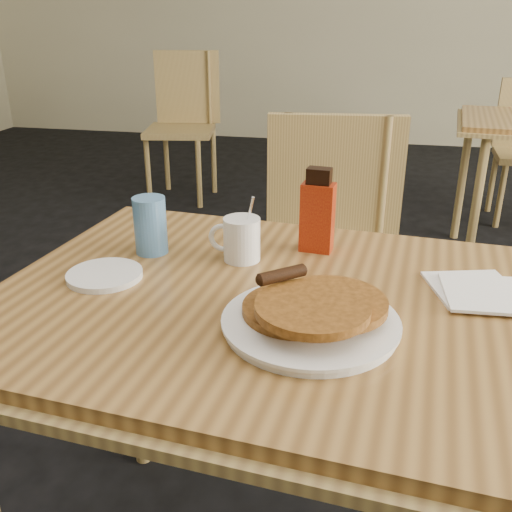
{
  "coord_description": "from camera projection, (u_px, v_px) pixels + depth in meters",
  "views": [
    {
      "loc": [
        0.16,
        -0.94,
        1.23
      ],
      "look_at": [
        -0.05,
        0.03,
        0.81
      ],
      "focal_mm": 40.0,
      "sensor_mm": 36.0,
      "label": 1
    }
  ],
  "objects": [
    {
      "name": "syrup_bottle",
      "position": [
        318.0,
        213.0,
        1.22
      ],
      "size": [
        0.07,
        0.05,
        0.18
      ],
      "rotation": [
        0.0,
        0.0,
        -0.11
      ],
      "color": "maroon",
      "rests_on": "main_table"
    },
    {
      "name": "blue_tumbler",
      "position": [
        150.0,
        225.0,
        1.22
      ],
      "size": [
        0.09,
        0.09,
        0.12
      ],
      "primitive_type": "cylinder",
      "rotation": [
        0.0,
        0.0,
        0.24
      ],
      "color": "#5085BD",
      "rests_on": "main_table"
    },
    {
      "name": "pancake_plate",
      "position": [
        311.0,
        315.0,
        0.94
      ],
      "size": [
        0.3,
        0.3,
        0.09
      ],
      "rotation": [
        0.0,
        0.0,
        0.28
      ],
      "color": "white",
      "rests_on": "main_table"
    },
    {
      "name": "napkin_stack",
      "position": [
        480.0,
        291.0,
        1.06
      ],
      "size": [
        0.19,
        0.2,
        0.01
      ],
      "rotation": [
        0.0,
        0.0,
        0.27
      ],
      "color": "white",
      "rests_on": "main_table"
    },
    {
      "name": "side_saucer",
      "position": [
        105.0,
        275.0,
        1.12
      ],
      "size": [
        0.17,
        0.17,
        0.01
      ],
      "primitive_type": "cylinder",
      "rotation": [
        0.0,
        0.0,
        -0.18
      ],
      "color": "white",
      "rests_on": "main_table"
    },
    {
      "name": "chair_wall_extra",
      "position": [
        184.0,
        112.0,
        3.96
      ],
      "size": [
        0.52,
        0.52,
        0.99
      ],
      "rotation": [
        0.0,
        0.0,
        0.18
      ],
      "color": "tan",
      "rests_on": "floor"
    },
    {
      "name": "main_table",
      "position": [
        305.0,
        320.0,
        1.06
      ],
      "size": [
        1.27,
        0.92,
        0.75
      ],
      "rotation": [
        0.0,
        0.0,
        -0.09
      ],
      "color": "olive",
      "rests_on": "floor"
    },
    {
      "name": "chair_main_far",
      "position": [
        329.0,
        243.0,
        1.79
      ],
      "size": [
        0.47,
        0.47,
        0.95
      ],
      "rotation": [
        0.0,
        0.0,
        0.1
      ],
      "color": "tan",
      "rests_on": "floor"
    },
    {
      "name": "coffee_mug",
      "position": [
        241.0,
        238.0,
        1.19
      ],
      "size": [
        0.11,
        0.08,
        0.15
      ],
      "rotation": [
        0.0,
        0.0,
        0.37
      ],
      "color": "white",
      "rests_on": "main_table"
    }
  ]
}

